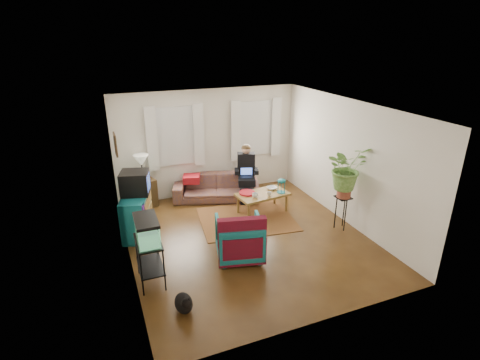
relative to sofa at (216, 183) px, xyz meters
name	(u,v)px	position (x,y,z in m)	size (l,w,h in m)	color
floor	(247,238)	(-0.04, -2.05, -0.40)	(4.50, 5.00, 0.01)	#4F2B14
ceiling	(249,108)	(-0.04, -2.05, 2.20)	(4.50, 5.00, 0.01)	white
wall_back	(208,143)	(-0.04, 0.45, 0.90)	(4.50, 0.01, 2.60)	silver
wall_front	(324,243)	(-0.04, -4.55, 0.90)	(4.50, 0.01, 2.60)	silver
wall_left	(123,196)	(-2.29, -2.05, 0.90)	(0.01, 5.00, 2.60)	silver
wall_right	(348,163)	(2.21, -2.05, 0.90)	(0.01, 5.00, 2.60)	silver
window_left	(175,136)	(-0.84, 0.43, 1.15)	(1.08, 0.04, 1.38)	white
window_right	(255,128)	(1.21, 0.43, 1.15)	(1.08, 0.04, 1.38)	white
curtains_left	(176,137)	(-0.84, 0.35, 1.15)	(1.36, 0.06, 1.50)	white
curtains_right	(256,129)	(1.21, 0.35, 1.15)	(1.36, 0.06, 1.50)	white
picture_frame	(116,144)	(-2.25, -1.20, 1.55)	(0.04, 0.32, 0.40)	#3D2616
area_rug	(247,219)	(0.26, -1.30, -0.39)	(2.00, 1.60, 0.01)	brown
sofa	(216,183)	(0.00, 0.00, 0.00)	(2.04, 0.80, 0.80)	brown
seated_person	(246,175)	(0.70, -0.24, 0.21)	(0.51, 0.63, 1.22)	black
side_table	(144,193)	(-1.69, 0.22, -0.07)	(0.46, 0.46, 0.66)	#402818
table_lamp	(142,168)	(-1.69, 0.22, 0.55)	(0.34, 0.34, 0.61)	white
dresser	(137,215)	(-2.03, -1.07, 0.03)	(0.48, 0.95, 0.86)	#104E63
crt_tv	(135,183)	(-1.98, -0.99, 0.69)	(0.52, 0.48, 0.46)	black
aquarium_stand	(150,262)	(-2.04, -2.75, -0.02)	(0.38, 0.69, 0.77)	black
aquarium	(147,230)	(-2.04, -2.75, 0.57)	(0.34, 0.63, 0.40)	#7FD899
black_cat	(183,301)	(-1.72, -3.62, -0.23)	(0.26, 0.40, 0.34)	black
armchair	(239,236)	(-0.42, -2.58, 0.01)	(0.80, 0.75, 0.83)	#105060
serape_throw	(242,237)	(-0.50, -2.89, 0.19)	(0.83, 0.19, 0.68)	#9E0A0A
coffee_table	(262,203)	(0.72, -1.12, -0.16)	(1.14, 0.62, 0.47)	brown
cup_a	(255,195)	(0.48, -1.25, 0.12)	(0.13, 0.13, 0.10)	white
cup_b	(269,194)	(0.79, -1.30, 0.12)	(0.10, 0.10, 0.10)	beige
bowl	(272,188)	(1.02, -0.98, 0.10)	(0.22, 0.22, 0.06)	white
snack_tray	(247,193)	(0.39, -1.00, 0.09)	(0.35, 0.35, 0.04)	#B21414
birdcage	(281,186)	(1.13, -1.23, 0.24)	(0.19, 0.19, 0.33)	#115B6B
plant_stand	(342,213)	(1.92, -2.39, -0.04)	(0.30, 0.30, 0.71)	black
potted_plant	(346,174)	(1.92, -2.39, 0.81)	(0.81, 0.70, 0.90)	#599947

